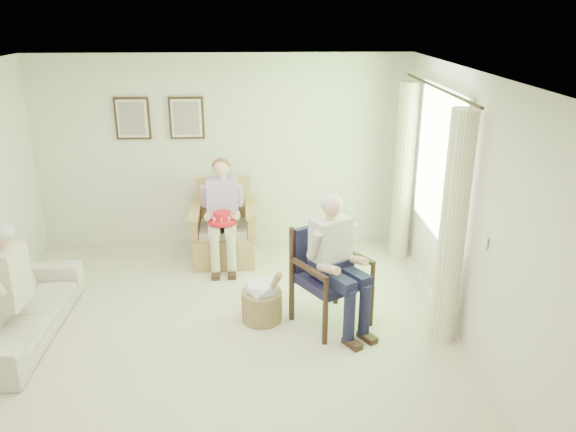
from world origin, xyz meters
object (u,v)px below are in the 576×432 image
object	(u,v)px
person_wicker	(222,206)
wood_armchair	(331,270)
person_dark	(333,254)
red_hat	(222,219)
person_sofa	(4,281)
wicker_armchair	(224,236)
hatbox	(262,299)
sofa	(18,311)

from	to	relation	value
person_wicker	wood_armchair	bearing A→B (deg)	-52.00
person_dark	red_hat	xyz separation A→B (m)	(-1.20, 1.40, -0.13)
person_dark	red_hat	size ratio (longest dim) A/B	4.04
person_sofa	red_hat	xyz separation A→B (m)	(1.97, 1.58, 0.00)
wicker_armchair	person_wicker	world-z (taller)	person_wicker
person_wicker	hatbox	bearing A→B (deg)	-73.47
wood_armchair	person_wicker	world-z (taller)	person_wicker
person_wicker	hatbox	xyz separation A→B (m)	(0.49, -1.45, -0.54)
wicker_armchair	wood_armchair	distance (m)	2.00
red_hat	person_dark	bearing A→B (deg)	-49.42
wood_armchair	red_hat	world-z (taller)	wood_armchair
sofa	hatbox	distance (m)	2.46
sofa	hatbox	world-z (taller)	hatbox
person_wicker	person_sofa	xyz separation A→B (m)	(-1.97, -1.79, -0.09)
person_wicker	person_dark	bearing A→B (deg)	-55.10
hatbox	sofa	bearing A→B (deg)	-175.69
wood_armchair	person_wicker	bearing A→B (deg)	97.88
person_wicker	sofa	bearing A→B (deg)	-142.34
wicker_armchair	wood_armchair	size ratio (longest dim) A/B	1.01
person_dark	person_sofa	world-z (taller)	person_dark
sofa	person_sofa	size ratio (longest dim) A/B	1.55
red_hat	sofa	bearing A→B (deg)	-144.13
wood_armchair	wicker_armchair	bearing A→B (deg)	95.34
wicker_armchair	red_hat	size ratio (longest dim) A/B	3.00
wood_armchair	person_sofa	distance (m)	3.20
sofa	red_hat	size ratio (longest dim) A/B	5.56
wood_armchair	person_sofa	world-z (taller)	person_sofa
sofa	wood_armchair	bearing A→B (deg)	-86.51
wicker_armchair	person_sofa	world-z (taller)	person_sofa
wicker_armchair	sofa	bearing A→B (deg)	-140.05
sofa	person_dark	size ratio (longest dim) A/B	1.37
hatbox	red_hat	bearing A→B (deg)	111.04
wicker_armchair	person_wicker	bearing A→B (deg)	-92.08
wicker_armchair	person_wicker	xyz separation A→B (m)	(0.00, -0.14, 0.46)
hatbox	wood_armchair	bearing A→B (deg)	0.68
wicker_armchair	sofa	xyz separation A→B (m)	(-1.97, -1.77, -0.05)
wicker_armchair	red_hat	xyz separation A→B (m)	(0.01, -0.34, 0.37)
person_dark	wicker_armchair	bearing A→B (deg)	92.55
person_wicker	hatbox	distance (m)	1.62
person_wicker	red_hat	distance (m)	0.23
sofa	red_hat	bearing A→B (deg)	-54.13
sofa	person_sofa	xyz separation A→B (m)	(-0.00, -0.16, 0.41)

